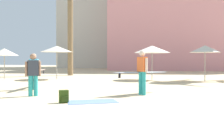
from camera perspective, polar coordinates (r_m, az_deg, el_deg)
name	(u,v)px	position (r m, az deg, el deg)	size (l,w,h in m)	color
hotel_pink	(191,12)	(39.22, 17.30, 10.84)	(23.04, 10.74, 16.66)	pink
cafe_umbrella_0	(4,52)	(20.36, -23.13, 2.28)	(2.07, 2.07, 2.26)	gray
cafe_umbrella_1	(152,49)	(18.10, 9.02, 3.08)	(2.55, 2.55, 2.42)	gray
cafe_umbrella_2	(205,49)	(18.18, 20.25, 3.00)	(2.04, 2.04, 2.40)	gray
cafe_umbrella_3	(57,49)	(18.86, -12.36, 3.10)	(2.33, 2.33, 2.43)	gray
beach_towel	(92,102)	(8.64, -4.44, -8.68)	(1.65, 0.89, 0.01)	#6684E0
backpack	(64,97)	(8.54, -10.81, -7.48)	(0.35, 0.33, 0.42)	#2B4012
person_far_left	(35,70)	(12.68, -17.01, -1.53)	(0.61, 2.63, 1.72)	teal
person_near_left	(142,71)	(10.37, 6.83, -1.84)	(2.40, 2.21, 1.80)	teal
person_mid_right	(33,73)	(10.32, -17.38, -2.14)	(0.57, 0.39, 1.66)	teal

